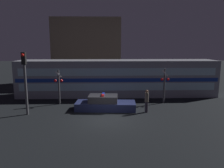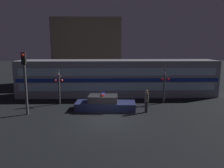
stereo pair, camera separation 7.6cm
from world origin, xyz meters
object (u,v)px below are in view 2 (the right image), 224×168
Objects in this scene: train at (117,78)px; traffic_light_corner at (25,77)px; crossing_signal_near at (164,84)px; police_car at (105,104)px; pedestrian at (146,101)px.

traffic_light_corner is (-7.30, -6.44, 1.05)m from train.
train is 5.37m from crossing_signal_near.
train is 9.79m from traffic_light_corner.
traffic_light_corner is (-11.45, -3.04, 1.12)m from crossing_signal_near.
traffic_light_corner is (-6.00, -1.13, 2.44)m from police_car.
traffic_light_corner reaches higher than police_car.
train is 5.64m from police_car.
crossing_signal_near is 0.67× the size of traffic_light_corner.
police_car is 5.93m from crossing_signal_near.
crossing_signal_near is at bearing 14.86° from traffic_light_corner.
train is 4.29× the size of traffic_light_corner.
traffic_light_corner is at bearing -165.31° from police_car.
pedestrian is at bearing -71.99° from train.
crossing_signal_near reaches higher than pedestrian.
pedestrian is 9.52m from traffic_light_corner.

